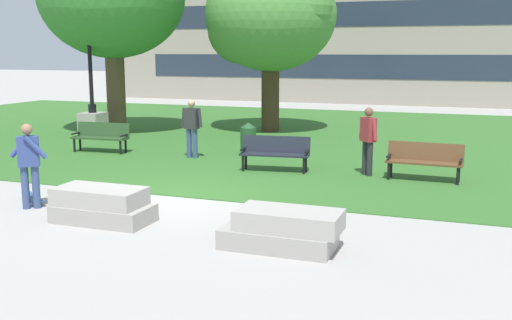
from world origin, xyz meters
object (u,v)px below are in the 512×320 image
object	(u,v)px
skateboard	(34,199)
person_bystander_far_lawn	(192,125)
person_bystander_near_lawn	(368,137)
park_bench_near_right	(275,151)
park_bench_far_left	(424,159)
person_skateboarder	(29,161)
trash_bin	(248,138)
concrete_block_center	(102,206)
park_bench_near_left	(101,135)
concrete_block_left	(283,230)
lamp_post_right	(92,109)

from	to	relation	value
skateboard	person_bystander_far_lawn	distance (m)	5.97
person_bystander_near_lawn	person_bystander_far_lawn	distance (m)	5.30
person_bystander_near_lawn	person_bystander_far_lawn	bearing A→B (deg)	171.84
park_bench_near_right	park_bench_far_left	distance (m)	3.76
person_skateboarder	skateboard	distance (m)	1.00
park_bench_near_right	trash_bin	xyz separation A→B (m)	(-1.59, 2.21, -0.04)
concrete_block_center	person_skateboarder	size ratio (longest dim) A/B	1.05
skateboard	park_bench_near_left	distance (m)	6.29
person_skateboarder	park_bench_near_left	xyz separation A→B (m)	(-2.58, 6.21, -0.43)
person_bystander_far_lawn	person_skateboarder	bearing A→B (deg)	-94.85
concrete_block_center	concrete_block_left	xyz separation A→B (m)	(3.60, -0.31, 0.00)
concrete_block_center	park_bench_far_left	world-z (taller)	park_bench_far_left
lamp_post_right	trash_bin	world-z (taller)	lamp_post_right
park_bench_near_left	park_bench_far_left	bearing A→B (deg)	-5.01
park_bench_far_left	person_bystander_far_lawn	distance (m)	6.72
skateboard	trash_bin	distance (m)	7.38
park_bench_near_right	trash_bin	size ratio (longest dim) A/B	1.93
concrete_block_left	person_skateboarder	xyz separation A→B (m)	(-5.48, 0.64, 0.66)
concrete_block_left	park_bench_near_left	distance (m)	10.58
park_bench_near_left	person_bystander_near_lawn	xyz separation A→B (m)	(8.36, -0.74, 0.44)
park_bench_far_left	trash_bin	bearing A→B (deg)	158.75
skateboard	park_bench_far_left	size ratio (longest dim) A/B	0.53
concrete_block_center	person_bystander_near_lawn	size ratio (longest dim) A/B	1.05
lamp_post_right	person_bystander_far_lawn	bearing A→B (deg)	-26.29
concrete_block_center	park_bench_near_right	bearing A→B (deg)	74.56
skateboard	person_bystander_near_lawn	size ratio (longest dim) A/B	0.56
park_bench_near_right	park_bench_far_left	size ratio (longest dim) A/B	1.02
trash_bin	park_bench_near_left	bearing A→B (deg)	-164.51
person_skateboarder	park_bench_near_left	size ratio (longest dim) A/B	0.94
park_bench_near_left	park_bench_far_left	xyz separation A→B (m)	(9.75, -0.85, 0.00)
concrete_block_center	lamp_post_right	size ratio (longest dim) A/B	0.35
person_bystander_near_lawn	person_bystander_far_lawn	world-z (taller)	same
skateboard	concrete_block_center	bearing A→B (deg)	-18.28
person_skateboarder	park_bench_far_left	bearing A→B (deg)	36.76
concrete_block_left	person_bystander_near_lawn	bearing A→B (deg)	87.22
concrete_block_center	park_bench_near_right	size ratio (longest dim) A/B	0.97
concrete_block_left	park_bench_near_left	xyz separation A→B (m)	(-8.06, 6.85, 0.23)
person_skateboarder	skateboard	size ratio (longest dim) A/B	1.78
person_skateboarder	person_bystander_near_lawn	world-z (taller)	person_bystander_near_lawn
skateboard	lamp_post_right	xyz separation A→B (m)	(-4.43, 8.43, 0.97)
park_bench_near_left	trash_bin	distance (m)	4.58
trash_bin	person_bystander_near_lawn	bearing A→B (deg)	-26.42
concrete_block_left	park_bench_far_left	distance (m)	6.24
person_skateboarder	park_bench_near_left	world-z (taller)	person_skateboarder
park_bench_near_left	lamp_post_right	size ratio (longest dim) A/B	0.36
skateboard	park_bench_near_right	bearing A→B (deg)	52.66
skateboard	park_bench_far_left	distance (m)	8.97
park_bench_far_left	person_bystander_near_lawn	distance (m)	1.47
concrete_block_center	park_bench_near_right	distance (m)	5.77
concrete_block_left	lamp_post_right	world-z (taller)	lamp_post_right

